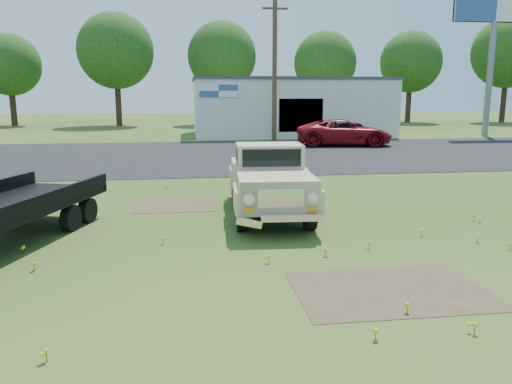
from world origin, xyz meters
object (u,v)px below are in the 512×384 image
Objects in this scene: vintage_pickup_truck at (269,179)px; dark_sedan at (351,132)px; billboard at (495,13)px; red_pickup at (344,133)px.

vintage_pickup_truck is 1.21× the size of dark_sedan.
vintage_pickup_truck is (-19.58, -21.81, -7.63)m from billboard.
red_pickup is 1.49m from dark_sedan.
billboard reaches higher than vintage_pickup_truck.
red_pickup is at bearing 69.42° from vintage_pickup_truck.
vintage_pickup_truck is 17.74m from red_pickup.
vintage_pickup_truck is at bearing -131.92° from billboard.
red_pickup is at bearing 132.87° from dark_sedan.
billboard reaches higher than red_pickup.
billboard is at bearing 51.25° from vintage_pickup_truck.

